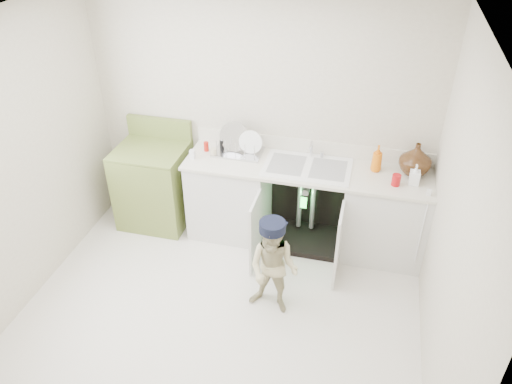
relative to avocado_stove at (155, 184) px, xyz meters
The scene contains 5 objects.
ground 1.68m from the avocado_stove, 46.98° to the right, with size 3.50×3.50×0.00m, color beige.
room_shell 1.80m from the avocado_stove, 46.98° to the right, with size 6.00×5.50×1.26m.
counter_run 1.68m from the avocado_stove, ahead, with size 2.44×1.02×1.22m.
avocado_stove is the anchor object (origin of this frame).
repair_worker 1.85m from the avocado_stove, 33.22° to the right, with size 0.50×0.91×0.95m.
Camera 1 is at (1.08, -2.99, 3.38)m, focal length 35.00 mm.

